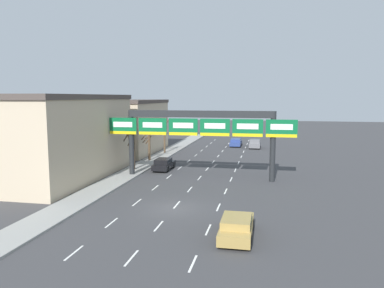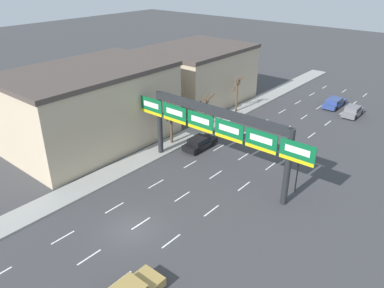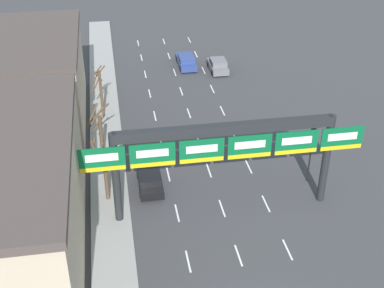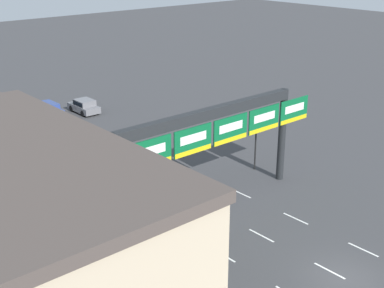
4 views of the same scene
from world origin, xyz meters
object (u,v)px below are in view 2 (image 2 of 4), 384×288
car_grey (353,111)px  car_black (200,143)px  tree_bare_closest (205,109)px  sign_gantry (216,125)px  tree_bare_second (237,92)px  traffic_light_near_gantry (299,158)px  car_blue (334,102)px  tree_bare_third (170,122)px

car_grey → car_black: bearing=-114.9°
car_black → tree_bare_closest: size_ratio=1.01×
sign_gantry → tree_bare_second: bearing=117.3°
car_grey → traffic_light_near_gantry: 22.45m
car_grey → car_blue: car_grey is taller
tree_bare_closest → tree_bare_third: tree_bare_third is taller
tree_bare_third → traffic_light_near_gantry: bearing=-0.2°
sign_gantry → traffic_light_near_gantry: sign_gantry is taller
tree_bare_closest → tree_bare_third: bearing=-88.5°
car_grey → tree_bare_second: size_ratio=0.80×
car_grey → tree_bare_closest: tree_bare_closest is taller
car_black → traffic_light_near_gantry: (12.18, -1.19, 2.66)m
traffic_light_near_gantry → tree_bare_third: 15.55m
car_blue → tree_bare_third: 26.12m
car_blue → traffic_light_near_gantry: 24.99m
tree_bare_second → tree_bare_third: (-0.05, -13.32, -0.14)m
tree_bare_third → tree_bare_closest: bearing=91.5°
car_black → tree_bare_closest: 6.76m
sign_gantry → tree_bare_closest: 12.86m
car_black → tree_bare_second: size_ratio=0.88×
tree_bare_second → sign_gantry: bearing=-62.7°
sign_gantry → tree_bare_second: (-8.20, 15.88, -2.54)m
traffic_light_near_gantry → tree_bare_second: size_ratio=0.97×
traffic_light_near_gantry → tree_bare_closest: bearing=156.9°
car_black → car_blue: 23.88m
car_black → car_blue: size_ratio=0.89×
tree_bare_closest → tree_bare_second: tree_bare_second is taller
car_grey → tree_bare_second: 15.86m
sign_gantry → tree_bare_third: size_ratio=3.88×
sign_gantry → car_black: (-4.89, 3.70, -4.67)m
car_blue → tree_bare_third: bearing=-112.1°
sign_gantry → car_grey: 25.57m
tree_bare_second → tree_bare_third: bearing=-90.2°
sign_gantry → car_blue: size_ratio=4.05×
traffic_light_near_gantry → tree_bare_closest: size_ratio=1.12×
tree_bare_closest → tree_bare_second: 6.68m
sign_gantry → tree_bare_closest: sign_gantry is taller
car_grey → tree_bare_closest: size_ratio=0.93×
car_grey → car_blue: 3.85m
car_blue → tree_bare_second: bearing=-132.1°
car_blue → traffic_light_near_gantry: size_ratio=1.01×
sign_gantry → tree_bare_third: 9.04m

